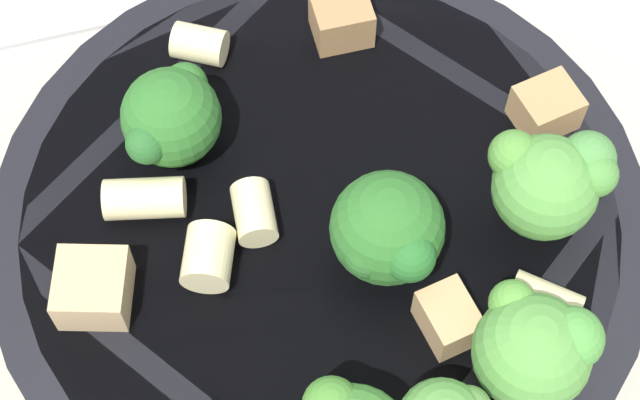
{
  "coord_description": "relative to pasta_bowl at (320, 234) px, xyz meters",
  "views": [
    {
      "loc": [
        0.09,
        0.16,
        0.39
      ],
      "look_at": [
        0.0,
        0.0,
        0.05
      ],
      "focal_mm": 60.0,
      "sensor_mm": 36.0,
      "label": 1
    }
  ],
  "objects": [
    {
      "name": "rigatoni_4",
      "position": [
        0.05,
        -0.03,
        0.03
      ],
      "size": [
        0.03,
        0.03,
        0.02
      ],
      "primitive_type": "cylinder",
      "rotation": [
        1.57,
        0.0,
        1.11
      ],
      "color": "beige",
      "rests_on": "pasta_bowl"
    },
    {
      "name": "broccoli_floret_3",
      "position": [
        0.03,
        -0.05,
        0.04
      ],
      "size": [
        0.04,
        0.04,
        0.04
      ],
      "color": "#9EC175",
      "rests_on": "pasta_bowl"
    },
    {
      "name": "broccoli_floret_1",
      "position": [
        -0.07,
        0.04,
        0.05
      ],
      "size": [
        0.04,
        0.04,
        0.05
      ],
      "color": "#84AD60",
      "rests_on": "pasta_bowl"
    },
    {
      "name": "broccoli_floret_2",
      "position": [
        -0.01,
        0.03,
        0.04
      ],
      "size": [
        0.04,
        0.04,
        0.04
      ],
      "color": "#84AD60",
      "rests_on": "pasta_bowl"
    },
    {
      "name": "broccoli_floret_4",
      "position": [
        -0.03,
        0.09,
        0.04
      ],
      "size": [
        0.04,
        0.04,
        0.04
      ],
      "color": "#9EC175",
      "rests_on": "pasta_bowl"
    },
    {
      "name": "chicken_chunk_0",
      "position": [
        -0.05,
        -0.07,
        0.03
      ],
      "size": [
        0.03,
        0.02,
        0.02
      ],
      "primitive_type": "cube",
      "rotation": [
        0.0,
        0.0,
        2.88
      ],
      "color": "#A87A4C",
      "rests_on": "pasta_bowl"
    },
    {
      "name": "chicken_chunk_1",
      "position": [
        0.08,
        -0.01,
        0.03
      ],
      "size": [
        0.03,
        0.03,
        0.02
      ],
      "primitive_type": "cube",
      "rotation": [
        0.0,
        0.0,
        1.04
      ],
      "color": "tan",
      "rests_on": "pasta_bowl"
    },
    {
      "name": "rigatoni_2",
      "position": [
        0.04,
        0.0,
        0.03
      ],
      "size": [
        0.03,
        0.03,
        0.02
      ],
      "primitive_type": "cylinder",
      "rotation": [
        1.57,
        0.0,
        2.55
      ],
      "color": "beige",
      "rests_on": "pasta_bowl"
    },
    {
      "name": "pasta_bowl",
      "position": [
        0.0,
        0.0,
        0.0
      ],
      "size": [
        0.24,
        0.24,
        0.04
      ],
      "color": "black",
      "rests_on": "ground_plane"
    },
    {
      "name": "spoon",
      "position": [
        0.0,
        -0.15,
        -0.02
      ],
      "size": [
        0.19,
        0.07,
        0.01
      ],
      "color": "silver",
      "rests_on": "ground_plane"
    },
    {
      "name": "rigatoni_3",
      "position": [
        0.02,
        -0.01,
        0.02
      ],
      "size": [
        0.02,
        0.02,
        0.01
      ],
      "primitive_type": "cylinder",
      "rotation": [
        1.57,
        0.0,
        2.82
      ],
      "color": "beige",
      "rests_on": "pasta_bowl"
    },
    {
      "name": "ground_plane",
      "position": [
        0.0,
        0.0,
        -0.02
      ],
      "size": [
        2.0,
        2.0,
        0.0
      ],
      "primitive_type": "plane",
      "color": "#BCB29E"
    },
    {
      "name": "chicken_chunk_3",
      "position": [
        -0.02,
        0.06,
        0.03
      ],
      "size": [
        0.02,
        0.02,
        0.02
      ],
      "primitive_type": "cube",
      "rotation": [
        0.0,
        0.0,
        1.5
      ],
      "color": "tan",
      "rests_on": "pasta_bowl"
    },
    {
      "name": "rigatoni_0",
      "position": [
        -0.05,
        0.07,
        0.03
      ],
      "size": [
        0.03,
        0.03,
        0.02
      ],
      "primitive_type": "cylinder",
      "rotation": [
        1.57,
        0.0,
        0.61
      ],
      "color": "beige",
      "rests_on": "pasta_bowl"
    },
    {
      "name": "rigatoni_1",
      "position": [
        0.01,
        -0.08,
        0.02
      ],
      "size": [
        0.02,
        0.02,
        0.01
      ],
      "primitive_type": "cylinder",
      "rotation": [
        1.57,
        0.0,
        0.81
      ],
      "color": "beige",
      "rests_on": "pasta_bowl"
    },
    {
      "name": "chicken_chunk_4",
      "position": [
        -0.09,
        0.01,
        0.03
      ],
      "size": [
        0.02,
        0.02,
        0.02
      ],
      "primitive_type": "cube",
      "rotation": [
        0.0,
        0.0,
        3.08
      ],
      "color": "tan",
      "rests_on": "pasta_bowl"
    }
  ]
}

